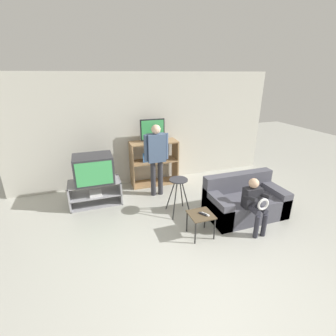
{
  "coord_description": "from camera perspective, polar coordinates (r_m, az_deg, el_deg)",
  "views": [
    {
      "loc": [
        -1.38,
        -2.1,
        2.56
      ],
      "look_at": [
        -0.01,
        1.91,
        0.9
      ],
      "focal_mm": 26.0,
      "sensor_mm": 36.0,
      "label": 1
    }
  ],
  "objects": [
    {
      "name": "person_seated_child",
      "position": [
        4.37,
        19.66,
        -7.34
      ],
      "size": [
        0.33,
        0.43,
        0.93
      ],
      "color": "#2D2D38",
      "rests_on": "ground_plane"
    },
    {
      "name": "couch",
      "position": [
        4.91,
        17.42,
        -7.56
      ],
      "size": [
        1.44,
        0.8,
        0.76
      ],
      "color": "#4C4C56",
      "rests_on": "ground_plane"
    },
    {
      "name": "remote_control_black",
      "position": [
        4.07,
        8.16,
        -10.6
      ],
      "size": [
        0.1,
        0.14,
        0.02
      ],
      "primitive_type": "cube",
      "rotation": [
        0.0,
        0.0,
        0.53
      ],
      "color": "#232328",
      "rests_on": "snack_table"
    },
    {
      "name": "remote_control_white",
      "position": [
        4.07,
        8.74,
        -10.65
      ],
      "size": [
        0.1,
        0.14,
        0.02
      ],
      "primitive_type": "cube",
      "rotation": [
        0.0,
        0.0,
        0.49
      ],
      "color": "silver",
      "rests_on": "snack_table"
    },
    {
      "name": "folding_stool",
      "position": [
        4.6,
        2.46,
        -4.27
      ],
      "size": [
        0.39,
        0.43,
        0.72
      ],
      "color": "black",
      "rests_on": "ground_plane"
    },
    {
      "name": "tv_stand",
      "position": [
        5.28,
        -16.62,
        -5.57
      ],
      "size": [
        1.04,
        0.52,
        0.5
      ],
      "color": "#939399",
      "rests_on": "ground_plane"
    },
    {
      "name": "wall_back",
      "position": [
        5.92,
        -4.99,
        8.97
      ],
      "size": [
        6.4,
        0.06,
        2.6
      ],
      "color": "beige",
      "rests_on": "ground_plane"
    },
    {
      "name": "television_flat",
      "position": [
        5.66,
        -3.65,
        8.66
      ],
      "size": [
        0.57,
        0.2,
        0.52
      ],
      "color": "black",
      "rests_on": "media_shelf"
    },
    {
      "name": "person_standing_adult",
      "position": [
        5.18,
        -2.75,
        3.31
      ],
      "size": [
        0.53,
        0.2,
        1.58
      ],
      "color": "#2D2D33",
      "rests_on": "ground_plane"
    },
    {
      "name": "television_main",
      "position": [
        5.07,
        -17.05,
        -0.19
      ],
      "size": [
        0.76,
        0.57,
        0.55
      ],
      "color": "#2D2D33",
      "rests_on": "tv_stand"
    },
    {
      "name": "media_shelf",
      "position": [
        5.88,
        -3.3,
        1.3
      ],
      "size": [
        1.12,
        0.44,
        1.07
      ],
      "color": "#9E7A51",
      "rests_on": "ground_plane"
    },
    {
      "name": "snack_table",
      "position": [
        4.11,
        7.7,
        -11.38
      ],
      "size": [
        0.39,
        0.39,
        0.41
      ],
      "color": "brown",
      "rests_on": "ground_plane"
    },
    {
      "name": "ground_plane",
      "position": [
        3.59,
        11.09,
        -24.63
      ],
      "size": [
        18.0,
        18.0,
        0.0
      ],
      "primitive_type": "plane",
      "color": "#ADADA3"
    }
  ]
}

